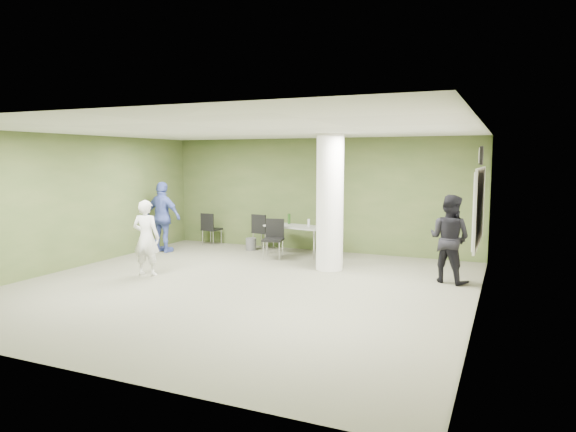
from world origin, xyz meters
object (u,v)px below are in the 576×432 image
at_px(chair_back_left, 210,227).
at_px(woman_white, 146,238).
at_px(man_blue, 163,217).
at_px(man_black, 449,239).
at_px(folding_table, 296,228).

bearing_deg(chair_back_left, woman_white, 107.59).
height_order(chair_back_left, man_blue, man_blue).
height_order(chair_back_left, man_black, man_black).
bearing_deg(woman_white, man_black, -173.19).
bearing_deg(woman_white, folding_table, -131.49).
xyz_separation_m(chair_back_left, woman_white, (0.75, -3.53, 0.25)).
distance_m(chair_back_left, woman_white, 3.61).
bearing_deg(man_black, folding_table, 0.80).
relative_size(chair_back_left, man_black, 0.52).
height_order(woman_white, man_blue, man_blue).
xyz_separation_m(man_black, man_blue, (-6.80, 0.42, 0.05)).
xyz_separation_m(folding_table, man_black, (3.67, -1.40, 0.17)).
bearing_deg(man_blue, folding_table, -159.67).
relative_size(man_black, man_blue, 0.95).
height_order(man_black, man_blue, man_blue).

